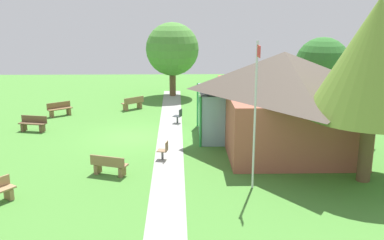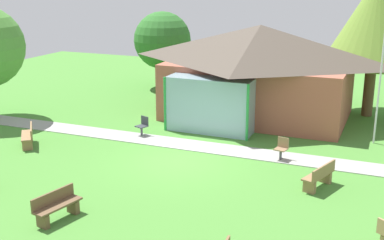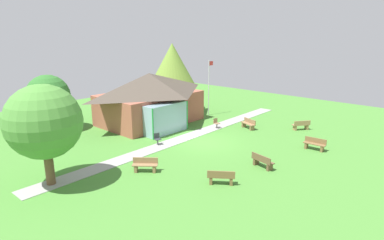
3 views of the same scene
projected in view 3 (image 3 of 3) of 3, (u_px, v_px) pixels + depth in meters
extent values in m
plane|color=#478433|center=(204.00, 142.00, 24.44)|extent=(44.00, 44.00, 0.00)
cube|color=#A35642|center=(150.00, 108.00, 29.55)|extent=(8.58, 5.68, 2.75)
pyramid|color=#4C4238|center=(149.00, 83.00, 28.96)|extent=(9.58, 6.68, 1.78)
cube|color=#8CB2BF|center=(166.00, 118.00, 26.44)|extent=(3.86, 1.20, 2.47)
cylinder|color=green|center=(153.00, 124.00, 24.67)|extent=(0.12, 0.12, 2.47)
cylinder|color=green|center=(187.00, 115.00, 27.44)|extent=(0.12, 0.12, 2.47)
cube|color=#999993|center=(187.00, 137.00, 25.58)|extent=(25.68, 1.62, 0.03)
cylinder|color=silver|center=(209.00, 88.00, 31.80)|extent=(0.08, 0.08, 5.49)
cube|color=red|center=(211.00, 63.00, 31.39)|extent=(0.60, 0.02, 0.40)
cube|color=brown|center=(263.00, 161.00, 19.72)|extent=(0.75, 1.56, 0.06)
cube|color=brown|center=(256.00, 162.00, 20.22)|extent=(0.43, 0.24, 0.39)
cube|color=brown|center=(270.00, 167.00, 19.35)|extent=(0.43, 0.24, 0.39)
cube|color=brown|center=(261.00, 158.00, 19.56)|extent=(0.38, 1.48, 0.36)
cube|color=#9E7A51|center=(301.00, 125.00, 27.43)|extent=(1.47, 1.24, 0.06)
cube|color=#9E7A51|center=(295.00, 128.00, 27.39)|extent=(0.36, 0.42, 0.39)
cube|color=#9E7A51|center=(306.00, 127.00, 27.61)|extent=(0.36, 0.42, 0.39)
cube|color=#9E7A51|center=(302.00, 123.00, 27.19)|extent=(1.25, 0.93, 0.36)
cube|color=olive|center=(145.00, 165.00, 19.08)|extent=(1.30, 1.43, 0.06)
cube|color=olive|center=(154.00, 169.00, 19.12)|extent=(0.41, 0.38, 0.39)
cube|color=olive|center=(136.00, 169.00, 19.16)|extent=(0.41, 0.38, 0.39)
cube|color=olive|center=(145.00, 160.00, 19.21)|extent=(1.01, 1.19, 0.36)
cube|color=olive|center=(248.00, 124.00, 27.76)|extent=(0.90, 1.56, 0.06)
cube|color=olive|center=(252.00, 128.00, 27.36)|extent=(0.43, 0.28, 0.39)
cube|color=olive|center=(244.00, 125.00, 28.29)|extent=(0.43, 0.28, 0.39)
cube|color=olive|center=(250.00, 121.00, 27.79)|extent=(0.54, 1.44, 0.36)
cube|color=brown|center=(221.00, 176.00, 17.55)|extent=(1.24, 1.47, 0.06)
cube|color=brown|center=(211.00, 180.00, 17.66)|extent=(0.42, 0.37, 0.39)
cube|color=brown|center=(231.00, 181.00, 17.56)|extent=(0.42, 0.37, 0.39)
cube|color=brown|center=(221.00, 174.00, 17.31)|extent=(0.94, 1.24, 0.36)
cube|color=brown|center=(314.00, 144.00, 22.68)|extent=(0.54, 1.53, 0.06)
cube|color=brown|center=(322.00, 149.00, 22.42)|extent=(0.41, 0.19, 0.39)
cube|color=brown|center=(306.00, 146.00, 23.08)|extent=(0.41, 0.19, 0.39)
cube|color=brown|center=(316.00, 140.00, 22.77)|extent=(0.16, 1.50, 0.36)
cube|color=#33383D|center=(158.00, 139.00, 23.70)|extent=(0.56, 0.56, 0.04)
cube|color=#33383D|center=(157.00, 136.00, 23.81)|extent=(0.43, 0.19, 0.40)
cylinder|color=#4C4C51|center=(158.00, 142.00, 23.76)|extent=(0.10, 0.10, 0.42)
cylinder|color=#4C4C51|center=(158.00, 145.00, 23.81)|extent=(0.36, 0.36, 0.02)
cube|color=#8C6B4C|center=(217.00, 123.00, 27.85)|extent=(0.51, 0.51, 0.04)
cube|color=#8C6B4C|center=(215.00, 120.00, 27.95)|extent=(0.44, 0.12, 0.40)
cylinder|color=#4C4C51|center=(217.00, 126.00, 27.91)|extent=(0.10, 0.10, 0.42)
cylinder|color=#4C4C51|center=(217.00, 128.00, 27.97)|extent=(0.36, 0.36, 0.02)
cylinder|color=brown|center=(173.00, 98.00, 34.62)|extent=(0.53, 0.53, 2.58)
cone|color=olive|center=(172.00, 65.00, 33.71)|extent=(4.92, 4.92, 4.43)
cylinder|color=brown|center=(49.00, 167.00, 17.37)|extent=(0.48, 0.48, 2.06)
sphere|color=#4C8C38|center=(44.00, 122.00, 16.71)|extent=(3.94, 3.94, 3.94)
cylinder|color=brown|center=(51.00, 121.00, 27.14)|extent=(0.46, 0.46, 1.63)
sphere|color=#2D6B28|center=(48.00, 96.00, 26.58)|extent=(3.54, 3.54, 3.54)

